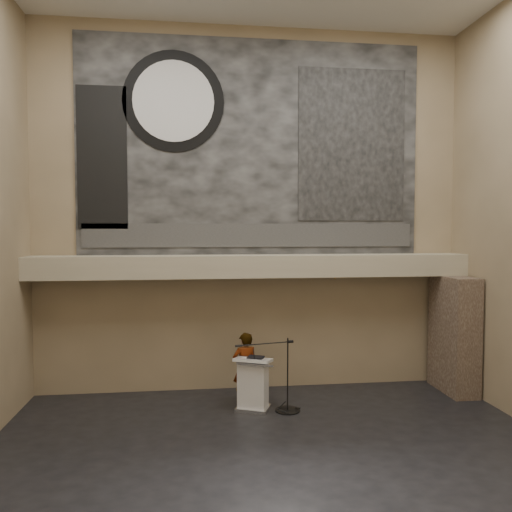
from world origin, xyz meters
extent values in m
plane|color=black|center=(0.00, 0.00, 0.00)|extent=(10.00, 10.00, 0.00)
cube|color=#7A694D|center=(0.00, 4.00, 4.25)|extent=(10.00, 0.02, 8.50)
cube|color=#7A694D|center=(0.00, -4.00, 4.25)|extent=(10.00, 0.02, 8.50)
cube|color=#9E947A|center=(0.00, 3.60, 2.95)|extent=(10.00, 0.80, 0.50)
cylinder|color=#B2893D|center=(-1.60, 3.55, 2.67)|extent=(0.04, 0.04, 0.06)
cylinder|color=#B2893D|center=(1.90, 3.55, 2.67)|extent=(0.04, 0.04, 0.06)
cube|color=black|center=(0.00, 3.97, 5.70)|extent=(8.00, 0.05, 5.00)
cube|color=#2F2F2F|center=(0.00, 3.93, 3.65)|extent=(7.76, 0.02, 0.55)
cylinder|color=black|center=(-1.80, 3.93, 6.70)|extent=(2.30, 0.02, 2.30)
cylinder|color=silver|center=(-1.80, 3.91, 6.70)|extent=(1.84, 0.02, 1.84)
cube|color=black|center=(2.40, 3.93, 5.80)|extent=(2.60, 0.02, 3.60)
cube|color=black|center=(-3.40, 3.93, 5.40)|extent=(1.10, 0.02, 3.20)
cube|color=#44342A|center=(4.65, 3.15, 1.35)|extent=(0.60, 1.40, 2.70)
cube|color=silver|center=(-0.15, 2.48, 0.04)|extent=(0.80, 0.72, 0.08)
cube|color=silver|center=(-0.15, 2.48, 0.56)|extent=(0.69, 0.59, 0.96)
cube|color=silver|center=(-0.15, 2.46, 1.07)|extent=(0.89, 0.77, 0.13)
cube|color=black|center=(-0.10, 2.48, 1.12)|extent=(0.40, 0.37, 0.04)
cube|color=white|center=(-0.29, 2.42, 1.10)|extent=(0.22, 0.28, 0.00)
imported|color=silver|center=(-0.27, 2.96, 0.77)|extent=(0.63, 0.48, 1.55)
cylinder|color=black|center=(0.56, 2.35, 0.01)|extent=(0.52, 0.52, 0.02)
cylinder|color=black|center=(0.56, 2.35, 0.77)|extent=(0.03, 0.03, 1.54)
cylinder|color=black|center=(0.04, 2.24, 1.46)|extent=(1.16, 0.27, 0.02)
camera|label=1|loc=(-1.35, -7.71, 3.78)|focal=35.00mm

